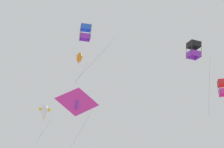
% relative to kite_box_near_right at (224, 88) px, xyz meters
% --- Properties ---
extents(kite_box_near_right, '(1.71, 1.59, 5.80)m').
position_rel_kite_box_near_right_xyz_m(kite_box_near_right, '(0.00, 0.00, 0.00)').
color(kite_box_near_right, red).
extents(kite_delta_near_left, '(3.40, 1.81, 7.62)m').
position_rel_kite_box_near_right_xyz_m(kite_delta_near_left, '(-10.77, 9.58, 0.66)').
color(kite_delta_near_left, '#DB2D93').
extents(kite_fish_far_centre, '(1.56, 1.07, 5.50)m').
position_rel_kite_box_near_right_xyz_m(kite_fish_far_centre, '(-9.99, 11.90, 8.09)').
color(kite_fish_far_centre, orange).
extents(kite_box_upper_right, '(4.46, 3.38, 8.92)m').
position_rel_kite_box_near_right_xyz_m(kite_box_upper_right, '(-11.55, 6.10, 6.97)').
color(kite_box_upper_right, blue).
extents(kite_fish_highest, '(1.64, 1.44, 5.29)m').
position_rel_kite_box_near_right_xyz_m(kite_fish_highest, '(-11.82, 18.38, 3.58)').
color(kite_fish_highest, white).
extents(kite_box_mid_left, '(2.21, 2.14, 9.18)m').
position_rel_kite_box_near_right_xyz_m(kite_box_mid_left, '(-1.39, 1.64, 5.03)').
color(kite_box_mid_left, black).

